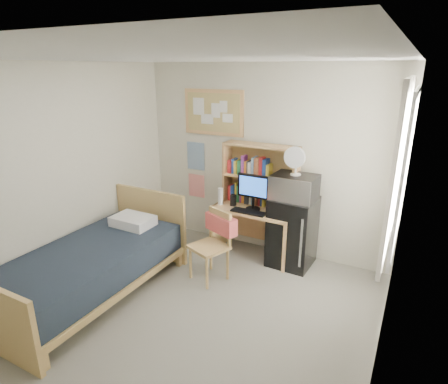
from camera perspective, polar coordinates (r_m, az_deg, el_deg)
The scene contains 25 objects.
floor at distance 4.10m, azimuth -6.39°, elevation -19.96°, with size 3.60×4.20×0.02m, color gray.
ceiling at distance 3.22m, azimuth -8.14°, elevation 19.56°, with size 3.60×4.20×0.02m, color white.
wall_back at distance 5.22m, azimuth 6.07°, elevation 4.75°, with size 3.60×0.04×2.60m, color silver.
wall_left at distance 4.67m, azimuth -25.66°, elevation 1.35°, with size 0.04×4.20×2.60m, color silver.
wall_right at distance 2.89m, azimuth 23.97°, elevation -8.39°, with size 0.04×4.20×2.60m, color silver.
window_unit at distance 3.93m, azimuth 25.31°, elevation 3.01°, with size 0.10×1.40×1.70m, color white.
curtain_left at distance 3.55m, azimuth 24.42°, elevation 1.59°, with size 0.04×0.55×1.70m, color white.
curtain_right at distance 4.32m, azimuth 25.25°, elevation 4.28°, with size 0.04×0.55×1.70m, color white.
bulletin_board at distance 5.43m, azimuth -1.59°, elevation 12.03°, with size 0.94×0.03×0.64m, color tan.
poster_wave at distance 5.71m, azimuth -4.31°, elevation 5.48°, with size 0.30×0.01×0.42m, color #27619E.
poster_japan at distance 5.83m, azimuth -4.20°, elevation 0.98°, with size 0.28×0.01×0.36m, color red.
desk at distance 5.26m, azimuth 4.60°, elevation -6.03°, with size 1.13×0.56×0.70m, color #DFAC6C.
desk_chair at distance 4.63m, azimuth -2.34°, elevation -8.30°, with size 0.44×0.44×0.89m, color tan.
mini_fridge at distance 5.06m, azimuth 10.37°, elevation -5.94°, with size 0.55×0.55×0.93m, color black.
bed at distance 4.64m, azimuth -19.56°, elevation -11.46°, with size 1.08×2.16×0.59m, color black.
hutch at distance 5.12m, azimuth 5.52°, elevation 2.54°, with size 1.04×0.27×0.85m, color #DFAC6C.
monitor at distance 5.00m, azimuth 4.48°, elevation -0.11°, with size 0.45×0.03×0.48m, color black.
keyboard at distance 4.95m, azimuth 3.74°, elevation -3.05°, with size 0.47×0.15×0.02m, color black.
speaker_left at distance 5.17m, azimuth 1.42°, elevation -1.26°, with size 0.07×0.07×0.16m, color black.
speaker_right at distance 4.94m, azimuth 7.60°, elevation -2.38°, with size 0.07×0.07×0.16m, color black.
water_bottle at distance 5.21m, azimuth -0.54°, elevation -0.66°, with size 0.07×0.07×0.24m, color white.
hoodie at distance 4.64m, azimuth -0.45°, elevation -4.88°, with size 0.46×0.14×0.22m, color #D45550.
microwave at distance 4.82m, azimuth 10.71°, elevation 0.75°, with size 0.55×0.42×0.32m, color #B6B6BB.
desk_fan at distance 4.73m, azimuth 10.94°, elevation 4.48°, with size 0.26×0.26×0.33m, color white.
pillow at distance 4.95m, azimuth -13.69°, elevation -4.31°, with size 0.52×0.36×0.12m, color white.
Camera 1 is at (1.87, -2.62, 2.53)m, focal length 30.00 mm.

